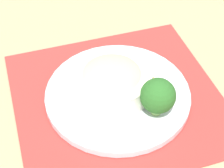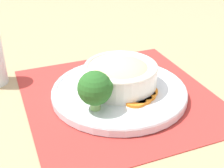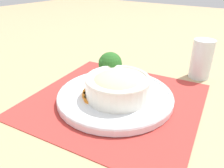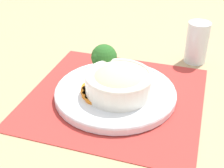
# 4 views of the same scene
# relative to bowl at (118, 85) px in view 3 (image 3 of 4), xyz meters

# --- Properties ---
(ground_plane) EXTENTS (4.00, 4.00, 0.00)m
(ground_plane) POSITION_rel_bowl_xyz_m (0.01, 0.01, -0.05)
(ground_plane) COLOR tan
(placemat) EXTENTS (0.48, 0.49, 0.00)m
(placemat) POSITION_rel_bowl_xyz_m (0.01, 0.01, -0.05)
(placemat) COLOR #B2332D
(placemat) RESTS_ON ground_plane
(plate) EXTENTS (0.31, 0.31, 0.02)m
(plate) POSITION_rel_bowl_xyz_m (0.01, 0.01, -0.04)
(plate) COLOR silver
(plate) RESTS_ON placemat
(bowl) EXTENTS (0.17, 0.17, 0.07)m
(bowl) POSITION_rel_bowl_xyz_m (0.00, 0.00, 0.00)
(bowl) COLOR silver
(bowl) RESTS_ON plate
(broccoli_floret) EXTENTS (0.07, 0.07, 0.08)m
(broccoli_floret) POSITION_rel_bowl_xyz_m (0.07, 0.08, 0.02)
(broccoli_floret) COLOR #84AD5B
(broccoli_floret) RESTS_ON plate
(carrot_slice_near) EXTENTS (0.05, 0.05, 0.01)m
(carrot_slice_near) POSITION_rel_bowl_xyz_m (-0.01, 0.07, -0.03)
(carrot_slice_near) COLOR orange
(carrot_slice_near) RESTS_ON plate
(carrot_slice_middle) EXTENTS (0.05, 0.05, 0.01)m
(carrot_slice_middle) POSITION_rel_bowl_xyz_m (-0.03, 0.07, -0.03)
(carrot_slice_middle) COLOR orange
(carrot_slice_middle) RESTS_ON plate
(carrot_slice_far) EXTENTS (0.05, 0.05, 0.01)m
(carrot_slice_far) POSITION_rel_bowl_xyz_m (-0.04, 0.06, -0.03)
(carrot_slice_far) COLOR orange
(carrot_slice_far) RESTS_ON plate
(carrot_slice_extra) EXTENTS (0.05, 0.05, 0.01)m
(carrot_slice_extra) POSITION_rel_bowl_xyz_m (-0.05, 0.04, -0.03)
(carrot_slice_extra) COLOR orange
(carrot_slice_extra) RESTS_ON plate
(water_glass) EXTENTS (0.07, 0.07, 0.13)m
(water_glass) POSITION_rel_bowl_xyz_m (0.29, -0.13, 0.00)
(water_glass) COLOR silver
(water_glass) RESTS_ON ground_plane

